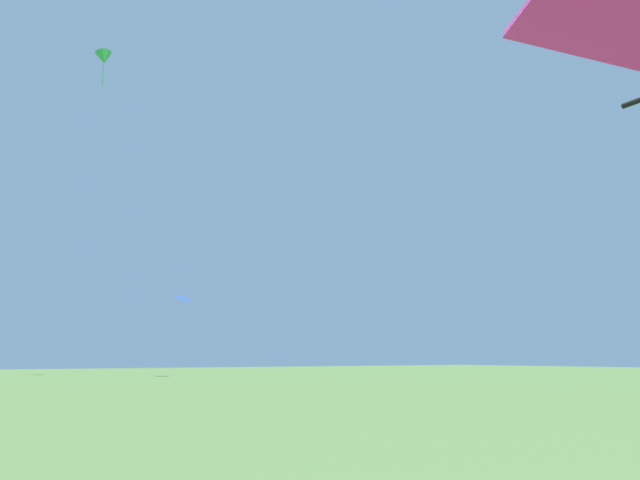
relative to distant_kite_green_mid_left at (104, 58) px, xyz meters
name	(u,v)px	position (x,y,z in m)	size (l,w,h in m)	color
distant_kite_green_mid_left	(104,58)	(0.00, 0.00, 0.00)	(0.92, 0.97, 1.91)	green
distant_kite_blue_mid_right	(183,298)	(4.93, 0.33, -12.14)	(1.05, 1.01, 0.44)	blue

